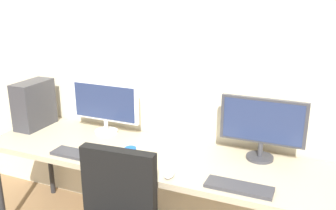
{
  "coord_description": "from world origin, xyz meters",
  "views": [
    {
      "loc": [
        0.92,
        -1.5,
        1.83
      ],
      "look_at": [
        0.0,
        0.65,
        1.09
      ],
      "focal_mm": 39.55,
      "sensor_mm": 36.0,
      "label": 1
    }
  ],
  "objects_px": {
    "keyboard_left": "(77,154)",
    "coffee_mug": "(131,154)",
    "desk": "(165,162)",
    "keyboard_right": "(239,187)",
    "monitor_right": "(262,125)",
    "pc_tower": "(34,104)",
    "monitor_left": "(105,105)",
    "computer_mouse": "(169,175)"
  },
  "relations": [
    {
      "from": "desk",
      "to": "keyboard_left",
      "type": "relative_size",
      "value": 7.53
    },
    {
      "from": "pc_tower",
      "to": "keyboard_right",
      "type": "bearing_deg",
      "value": -10.58
    },
    {
      "from": "monitor_left",
      "to": "monitor_right",
      "type": "relative_size",
      "value": 1.03
    },
    {
      "from": "desk",
      "to": "monitor_right",
      "type": "distance_m",
      "value": 0.7
    },
    {
      "from": "monitor_left",
      "to": "monitor_right",
      "type": "bearing_deg",
      "value": -0.0
    },
    {
      "from": "desk",
      "to": "monitor_right",
      "type": "bearing_deg",
      "value": 19.48
    },
    {
      "from": "keyboard_left",
      "to": "coffee_mug",
      "type": "relative_size",
      "value": 3.33
    },
    {
      "from": "monitor_right",
      "to": "keyboard_left",
      "type": "bearing_deg",
      "value": -159.13
    },
    {
      "from": "monitor_right",
      "to": "pc_tower",
      "type": "relative_size",
      "value": 1.46
    },
    {
      "from": "desk",
      "to": "monitor_left",
      "type": "xyz_separation_m",
      "value": [
        -0.6,
        0.21,
        0.27
      ]
    },
    {
      "from": "pc_tower",
      "to": "keyboard_right",
      "type": "distance_m",
      "value": 1.81
    },
    {
      "from": "coffee_mug",
      "to": "monitor_right",
      "type": "bearing_deg",
      "value": 24.79
    },
    {
      "from": "coffee_mug",
      "to": "pc_tower",
      "type": "bearing_deg",
      "value": 166.38
    },
    {
      "from": "desk",
      "to": "keyboard_left",
      "type": "distance_m",
      "value": 0.61
    },
    {
      "from": "pc_tower",
      "to": "computer_mouse",
      "type": "xyz_separation_m",
      "value": [
        1.35,
        -0.36,
        -0.17
      ]
    },
    {
      "from": "desk",
      "to": "pc_tower",
      "type": "relative_size",
      "value": 6.98
    },
    {
      "from": "keyboard_left",
      "to": "computer_mouse",
      "type": "height_order",
      "value": "computer_mouse"
    },
    {
      "from": "monitor_left",
      "to": "keyboard_right",
      "type": "xyz_separation_m",
      "value": [
        1.16,
        -0.44,
        -0.22
      ]
    },
    {
      "from": "desk",
      "to": "monitor_right",
      "type": "relative_size",
      "value": 4.78
    },
    {
      "from": "keyboard_left",
      "to": "pc_tower",
      "type": "bearing_deg",
      "value": 152.96
    },
    {
      "from": "desk",
      "to": "pc_tower",
      "type": "xyz_separation_m",
      "value": [
        -1.21,
        0.1,
        0.24
      ]
    },
    {
      "from": "monitor_left",
      "to": "coffee_mug",
      "type": "xyz_separation_m",
      "value": [
        0.42,
        -0.36,
        -0.18
      ]
    },
    {
      "from": "pc_tower",
      "to": "computer_mouse",
      "type": "distance_m",
      "value": 1.41
    },
    {
      "from": "computer_mouse",
      "to": "coffee_mug",
      "type": "xyz_separation_m",
      "value": [
        -0.32,
        0.11,
        0.03
      ]
    },
    {
      "from": "monitor_left",
      "to": "keyboard_left",
      "type": "bearing_deg",
      "value": -84.83
    },
    {
      "from": "coffee_mug",
      "to": "monitor_left",
      "type": "bearing_deg",
      "value": 139.28
    },
    {
      "from": "desk",
      "to": "keyboard_left",
      "type": "xyz_separation_m",
      "value": [
        -0.56,
        -0.23,
        0.06
      ]
    },
    {
      "from": "monitor_right",
      "to": "monitor_left",
      "type": "bearing_deg",
      "value": 180.0
    },
    {
      "from": "desk",
      "to": "coffee_mug",
      "type": "bearing_deg",
      "value": -140.65
    },
    {
      "from": "desk",
      "to": "monitor_right",
      "type": "height_order",
      "value": "monitor_right"
    },
    {
      "from": "monitor_left",
      "to": "computer_mouse",
      "type": "bearing_deg",
      "value": -32.45
    },
    {
      "from": "monitor_left",
      "to": "monitor_right",
      "type": "distance_m",
      "value": 1.2
    },
    {
      "from": "monitor_left",
      "to": "pc_tower",
      "type": "xyz_separation_m",
      "value": [
        -0.61,
        -0.11,
        -0.04
      ]
    },
    {
      "from": "monitor_right",
      "to": "pc_tower",
      "type": "bearing_deg",
      "value": -176.44
    },
    {
      "from": "monitor_right",
      "to": "coffee_mug",
      "type": "bearing_deg",
      "value": -155.21
    },
    {
      "from": "monitor_right",
      "to": "pc_tower",
      "type": "xyz_separation_m",
      "value": [
        -1.81,
        -0.11,
        -0.05
      ]
    },
    {
      "from": "desk",
      "to": "keyboard_right",
      "type": "bearing_deg",
      "value": -22.33
    },
    {
      "from": "monitor_right",
      "to": "computer_mouse",
      "type": "relative_size",
      "value": 5.78
    },
    {
      "from": "desk",
      "to": "coffee_mug",
      "type": "xyz_separation_m",
      "value": [
        -0.18,
        -0.15,
        0.09
      ]
    },
    {
      "from": "monitor_left",
      "to": "keyboard_right",
      "type": "bearing_deg",
      "value": -20.87
    },
    {
      "from": "computer_mouse",
      "to": "coffee_mug",
      "type": "bearing_deg",
      "value": 160.99
    },
    {
      "from": "monitor_left",
      "to": "coffee_mug",
      "type": "relative_size",
      "value": 5.39
    }
  ]
}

